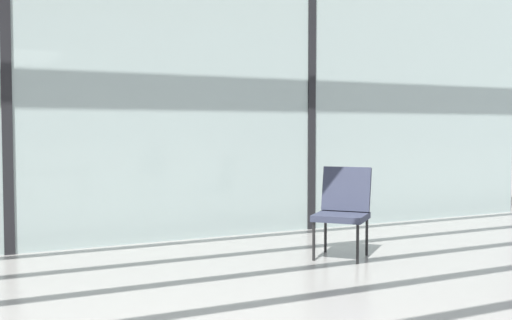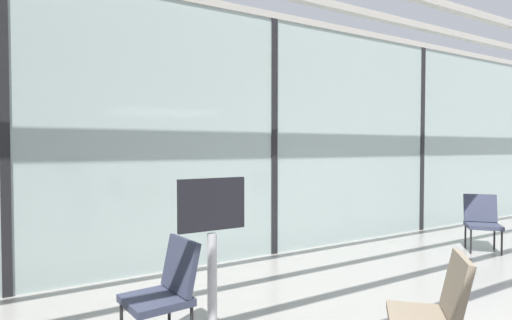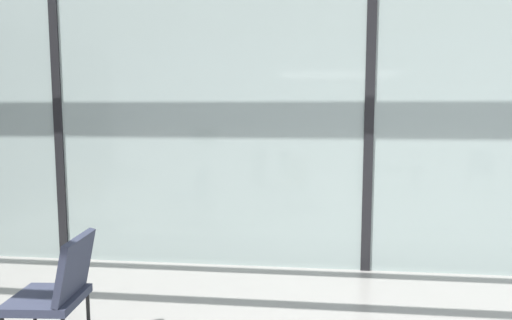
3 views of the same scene
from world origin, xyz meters
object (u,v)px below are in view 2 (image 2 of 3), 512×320
at_px(lounge_chair_5, 437,307).
at_px(info_sign, 212,302).
at_px(lounge_chair_3, 482,219).
at_px(parked_airplane, 180,136).
at_px(lounge_chair_2, 166,286).

bearing_deg(lounge_chair_5, info_sign, -61.84).
bearing_deg(lounge_chair_3, parked_airplane, 153.60).
distance_m(parked_airplane, lounge_chair_5, 9.68).
distance_m(lounge_chair_2, lounge_chair_3, 5.36).
bearing_deg(lounge_chair_2, info_sign, -7.21).
height_order(parked_airplane, lounge_chair_5, parked_airplane).
xyz_separation_m(lounge_chair_2, lounge_chair_5, (1.48, -1.43, 0.00)).
height_order(lounge_chair_5, info_sign, info_sign).
xyz_separation_m(lounge_chair_2, info_sign, (-0.04, -0.95, 0.18)).
xyz_separation_m(parked_airplane, lounge_chair_3, (2.09, -7.53, -1.45)).
bearing_deg(lounge_chair_2, lounge_chair_3, 90.10).
distance_m(parked_airplane, lounge_chair_3, 7.94).
distance_m(lounge_chair_2, info_sign, 0.97).
bearing_deg(info_sign, parked_airplane, 69.74).
distance_m(parked_airplane, lounge_chair_2, 8.74).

